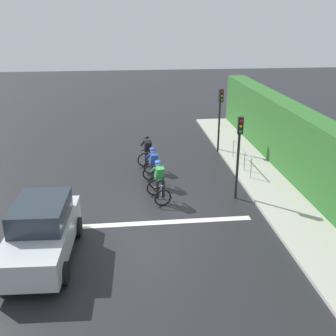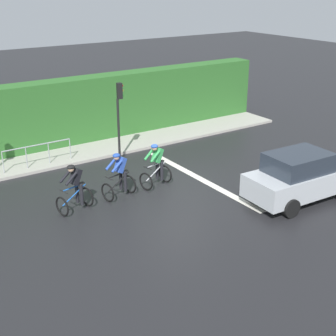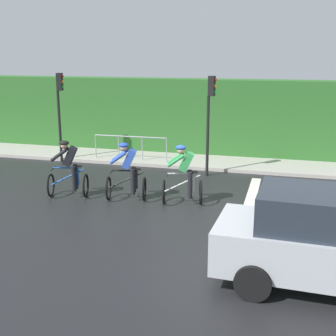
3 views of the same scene
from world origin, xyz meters
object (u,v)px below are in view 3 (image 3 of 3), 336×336
object	(u,v)px
cyclist_mid	(184,176)
car_silver	(330,242)
cyclist_second	(127,173)
traffic_light_far_junction	(60,103)
traffic_light_near_crossing	(210,111)
pedestrian_railing_kerbside	(130,143)
cyclist_lead	(69,170)

from	to	relation	value
cyclist_mid	car_silver	bearing A→B (deg)	-137.25
cyclist_second	traffic_light_far_junction	size ratio (longest dim) A/B	0.50
car_silver	traffic_light_far_junction	size ratio (longest dim) A/B	1.25
traffic_light_near_crossing	cyclist_mid	bearing A→B (deg)	177.07
car_silver	traffic_light_near_crossing	xyz separation A→B (m)	(6.84, 3.35, 1.35)
cyclist_second	cyclist_mid	bearing A→B (deg)	-86.63
cyclist_mid	traffic_light_far_junction	size ratio (longest dim) A/B	0.50
traffic_light_near_crossing	pedestrian_railing_kerbside	distance (m)	3.70
traffic_light_near_crossing	pedestrian_railing_kerbside	xyz separation A→B (m)	(1.13, 3.20, -1.46)
traffic_light_near_crossing	car_silver	bearing A→B (deg)	-153.90
pedestrian_railing_kerbside	traffic_light_far_junction	bearing A→B (deg)	101.09
cyclist_mid	traffic_light_near_crossing	bearing A→B (deg)	-2.93
traffic_light_near_crossing	traffic_light_far_junction	world-z (taller)	same
cyclist_lead	cyclist_second	world-z (taller)	same
car_silver	pedestrian_railing_kerbside	world-z (taller)	car_silver
cyclist_second	cyclist_mid	xyz separation A→B (m)	(0.09, -1.61, 0.00)
cyclist_mid	car_silver	world-z (taller)	car_silver
traffic_light_near_crossing	traffic_light_far_junction	xyz separation A→B (m)	(0.63, 5.77, 0.00)
cyclist_mid	traffic_light_far_junction	bearing A→B (deg)	56.82
traffic_light_near_crossing	pedestrian_railing_kerbside	bearing A→B (deg)	70.52
traffic_light_near_crossing	cyclist_second	bearing A→B (deg)	150.70
car_silver	traffic_light_far_junction	xyz separation A→B (m)	(7.46, 9.12, 1.35)
cyclist_lead	traffic_light_near_crossing	size ratio (longest dim) A/B	0.50
pedestrian_railing_kerbside	cyclist_second	bearing A→B (deg)	-161.36
traffic_light_far_junction	cyclist_second	bearing A→B (deg)	-133.21
cyclist_second	cyclist_mid	world-z (taller)	same
cyclist_mid	car_silver	size ratio (longest dim) A/B	0.40
cyclist_second	traffic_light_near_crossing	bearing A→B (deg)	-29.30
cyclist_mid	traffic_light_near_crossing	distance (m)	3.37
cyclist_mid	car_silver	distance (m)	5.16
cyclist_lead	traffic_light_far_junction	bearing A→B (deg)	30.21
cyclist_lead	pedestrian_railing_kerbside	world-z (taller)	cyclist_lead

